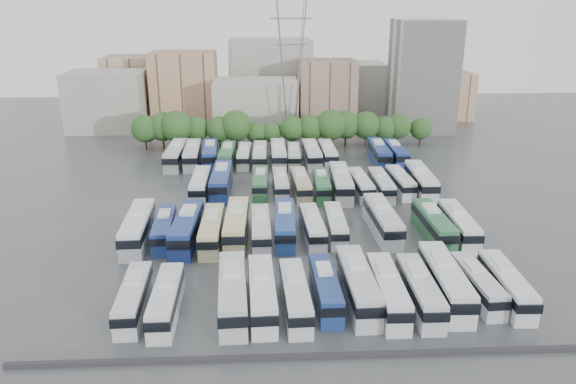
{
  "coord_description": "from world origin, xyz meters",
  "views": [
    {
      "loc": [
        -4.96,
        -75.89,
        31.17
      ],
      "look_at": [
        -0.95,
        4.32,
        3.0
      ],
      "focal_mm": 35.0,
      "sensor_mm": 36.0,
      "label": 1
    }
  ],
  "objects_px": {
    "bus_r0_s2": "(166,300)",
    "bus_r2_s7": "(301,184)",
    "bus_r1_s8": "(336,224)",
    "bus_r1_s3": "(212,230)",
    "bus_r0_s9": "(388,290)",
    "bus_r0_s8": "(358,285)",
    "bus_r3_s3": "(227,156)",
    "bus_r0_s11": "(445,281)",
    "bus_r1_s2": "(187,228)",
    "bus_r0_s12": "(477,284)",
    "bus_r1_s10": "(382,220)",
    "bus_r0_s1": "(134,297)",
    "bus_r3_s2": "(210,154)",
    "bus_r3_s8": "(312,154)",
    "bus_r0_s5": "(262,293)",
    "bus_r3_s0": "(176,155)",
    "bus_r2_s2": "(201,184)",
    "apartment_tower": "(423,76)",
    "bus_r2_s3": "(221,181)",
    "bus_r3_s7": "(294,155)",
    "bus_r3_s5": "(260,155)",
    "bus_r2_s12": "(400,182)",
    "bus_r1_s5": "(261,228)",
    "bus_r3_s12": "(379,153)",
    "bus_r0_s6": "(295,295)",
    "bus_r2_s13": "(421,180)",
    "bus_r1_s0": "(138,227)",
    "bus_r1_s12": "(433,224)",
    "bus_r1_s13": "(458,224)",
    "bus_r3_s4": "(244,156)",
    "bus_r2_s9": "(341,182)",
    "electricity_pylon": "(291,56)",
    "bus_r1_s6": "(285,224)",
    "bus_r3_s13": "(395,153)",
    "bus_r3_s6": "(278,154)",
    "bus_r2_s10": "(360,184)",
    "bus_r0_s4": "(233,292)",
    "bus_r0_s10": "(420,290)",
    "bus_r2_s11": "(381,184)",
    "bus_r2_s5": "(260,182)",
    "bus_r1_s1": "(164,228)",
    "bus_r3_s9": "(328,153)",
    "bus_r3_s1": "(192,154)",
    "bus_r1_s7": "(312,227)"
  },
  "relations": [
    {
      "from": "bus_r0_s9",
      "to": "bus_r1_s12",
      "type": "height_order",
      "value": "bus_r1_s12"
    },
    {
      "from": "bus_r0_s8",
      "to": "bus_r3_s3",
      "type": "xyz_separation_m",
      "value": [
        -16.62,
        52.53,
        -0.16
      ]
    },
    {
      "from": "bus_r0_s2",
      "to": "bus_r2_s11",
      "type": "distance_m",
      "value": 46.51
    },
    {
      "from": "bus_r2_s11",
      "to": "bus_r3_s6",
      "type": "bearing_deg",
      "value": 130.62
    },
    {
      "from": "bus_r0_s2",
      "to": "bus_r2_s7",
      "type": "bearing_deg",
      "value": 65.1
    },
    {
      "from": "bus_r0_s5",
      "to": "bus_r2_s5",
      "type": "distance_m",
      "value": 37.25
    },
    {
      "from": "bus_r3_s8",
      "to": "bus_r1_s7",
      "type": "bearing_deg",
      "value": -96.01
    },
    {
      "from": "bus_r1_s0",
      "to": "bus_r1_s12",
      "type": "distance_m",
      "value": 39.7
    },
    {
      "from": "bus_r1_s8",
      "to": "bus_r0_s9",
      "type": "bearing_deg",
      "value": -79.52
    },
    {
      "from": "bus_r0_s1",
      "to": "bus_r2_s11",
      "type": "bearing_deg",
      "value": 44.52
    },
    {
      "from": "bus_r1_s6",
      "to": "bus_r0_s11",
      "type": "bearing_deg",
      "value": -43.89
    },
    {
      "from": "bus_r2_s5",
      "to": "bus_r3_s0",
      "type": "height_order",
      "value": "bus_r3_s0"
    },
    {
      "from": "bus_r0_s1",
      "to": "bus_r1_s2",
      "type": "relative_size",
      "value": 0.84
    },
    {
      "from": "apartment_tower",
      "to": "bus_r2_s3",
      "type": "relative_size",
      "value": 1.9
    },
    {
      "from": "bus_r3_s9",
      "to": "bus_r3_s1",
      "type": "bearing_deg",
      "value": 179.53
    },
    {
      "from": "bus_r1_s1",
      "to": "bus_r3_s8",
      "type": "xyz_separation_m",
      "value": [
        23.04,
        35.25,
        0.24
      ]
    },
    {
      "from": "bus_r1_s8",
      "to": "bus_r1_s3",
      "type": "bearing_deg",
      "value": -173.72
    },
    {
      "from": "bus_r0_s2",
      "to": "bus_r1_s6",
      "type": "xyz_separation_m",
      "value": [
        13.04,
        19.2,
        0.15
      ]
    },
    {
      "from": "apartment_tower",
      "to": "bus_r2_s11",
      "type": "bearing_deg",
      "value": -112.19
    },
    {
      "from": "bus_r0_s4",
      "to": "bus_r0_s10",
      "type": "relative_size",
      "value": 1.1
    },
    {
      "from": "bus_r0_s9",
      "to": "bus_r2_s2",
      "type": "height_order",
      "value": "bus_r0_s9"
    },
    {
      "from": "bus_r1_s2",
      "to": "bus_r3_s5",
      "type": "xyz_separation_m",
      "value": [
        9.79,
        35.99,
        -0.19
      ]
    },
    {
      "from": "bus_r0_s11",
      "to": "bus_r3_s7",
      "type": "distance_m",
      "value": 54.02
    },
    {
      "from": "bus_r0_s5",
      "to": "bus_r1_s13",
      "type": "distance_m",
      "value": 31.77
    },
    {
      "from": "bus_r2_s9",
      "to": "bus_r3_s4",
      "type": "height_order",
      "value": "bus_r2_s9"
    },
    {
      "from": "bus_r3_s0",
      "to": "bus_r2_s9",
      "type": "bearing_deg",
      "value": -30.78
    },
    {
      "from": "bus_r0_s9",
      "to": "bus_r0_s12",
      "type": "relative_size",
      "value": 1.13
    },
    {
      "from": "bus_r0_s6",
      "to": "bus_r2_s13",
      "type": "height_order",
      "value": "bus_r2_s13"
    },
    {
      "from": "bus_r3_s4",
      "to": "bus_r0_s5",
      "type": "bearing_deg",
      "value": -84.91
    },
    {
      "from": "bus_r2_s9",
      "to": "bus_r3_s7",
      "type": "bearing_deg",
      "value": 112.46
    },
    {
      "from": "bus_r3_s13",
      "to": "bus_r3_s7",
      "type": "bearing_deg",
      "value": 179.7
    },
    {
      "from": "bus_r1_s12",
      "to": "bus_r1_s13",
      "type": "distance_m",
      "value": 3.4
    },
    {
      "from": "bus_r2_s12",
      "to": "bus_r0_s6",
      "type": "bearing_deg",
      "value": -120.82
    },
    {
      "from": "bus_r1_s5",
      "to": "bus_r2_s13",
      "type": "xyz_separation_m",
      "value": [
        26.81,
        18.59,
        0.29
      ]
    },
    {
      "from": "apartment_tower",
      "to": "bus_r3_s13",
      "type": "xyz_separation_m",
      "value": [
        -12.51,
        -28.41,
        -11.12
      ]
    },
    {
      "from": "electricity_pylon",
      "to": "bus_r2_s3",
      "type": "bearing_deg",
      "value": -110.28
    },
    {
      "from": "bus_r0_s12",
      "to": "bus_r3_s13",
      "type": "xyz_separation_m",
      "value": [
        3.25,
        52.55,
        0.2
      ]
    },
    {
      "from": "bus_r1_s10",
      "to": "bus_r1_s13",
      "type": "bearing_deg",
      "value": -12.0
    },
    {
      "from": "bus_r1_s5",
      "to": "bus_r3_s12",
      "type": "height_order",
      "value": "bus_r3_s12"
    },
    {
      "from": "bus_r0_s6",
      "to": "bus_r1_s6",
      "type": "height_order",
      "value": "bus_r1_s6"
    },
    {
      "from": "bus_r3_s2",
      "to": "bus_r3_s8",
      "type": "relative_size",
      "value": 0.99
    },
    {
      "from": "bus_r0_s5",
      "to": "bus_r3_s0",
      "type": "height_order",
      "value": "bus_r3_s0"
    },
    {
      "from": "bus_r0_s11",
      "to": "bus_r1_s2",
      "type": "xyz_separation_m",
      "value": [
        -29.64,
        16.19,
        -0.02
      ]
    },
    {
      "from": "bus_r2_s2",
      "to": "bus_r3_s5",
      "type": "bearing_deg",
      "value": 60.51
    },
    {
      "from": "bus_r0_s1",
      "to": "bus_r1_s8",
      "type": "relative_size",
      "value": 1.03
    },
    {
      "from": "bus_r0_s2",
      "to": "bus_r2_s7",
      "type": "distance_m",
      "value": 39.93
    },
    {
      "from": "bus_r3_s4",
      "to": "bus_r3_s6",
      "type": "height_order",
      "value": "bus_r3_s6"
    },
    {
      "from": "bus_r0_s12",
      "to": "bus_r1_s10",
      "type": "xyz_separation_m",
      "value": [
        -6.65,
        17.82,
        0.36
      ]
    },
    {
      "from": "bus_r3_s6",
      "to": "bus_r2_s10",
      "type": "bearing_deg",
      "value": -54.99
    },
    {
      "from": "bus_r1_s10",
      "to": "bus_r2_s12",
      "type": "bearing_deg",
      "value": 67.15
    }
  ]
}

